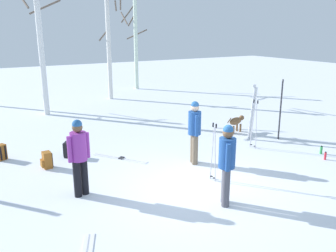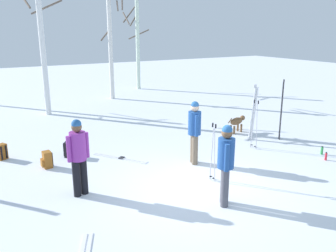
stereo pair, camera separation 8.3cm
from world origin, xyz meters
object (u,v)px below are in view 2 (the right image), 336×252
person_2 (226,160)px  backpack_1 (69,149)px  person_1 (194,128)px  ski_pair_planted_2 (253,113)px  water_bottle_1 (326,156)px  backpack_0 (1,152)px  water_bottle_0 (322,151)px  birch_tree_2 (111,45)px  person_0 (78,153)px  birch_tree_1 (40,22)px  birch_tree_3 (137,42)px  ski_pair_planted_1 (281,110)px  ski_pair_lying_0 (120,158)px  dog (237,122)px  ski_poles_0 (255,123)px  ski_poles_1 (213,150)px  backpack_2 (47,160)px

person_2 → backpack_1: (-2.05, 4.44, -0.77)m
person_1 → person_2: size_ratio=1.00×
person_1 → ski_pair_planted_2: ski_pair_planted_2 is taller
ski_pair_planted_2 → water_bottle_1: size_ratio=7.82×
backpack_0 → person_1: bearing=-33.0°
person_1 → water_bottle_0: 3.94m
ski_pair_planted_2 → birch_tree_2: bearing=98.9°
person_0 → water_bottle_0: person_0 is taller
ski_pair_planted_2 → backpack_1: 5.86m
birch_tree_1 → birch_tree_3: 7.49m
ski_pair_planted_1 → backpack_0: 8.58m
ski_pair_planted_1 → ski_pair_lying_0: 5.44m
backpack_1 → water_bottle_1: backpack_1 is taller
person_2 → water_bottle_1: 4.20m
ski_pair_lying_0 → backpack_1: backpack_1 is taller
ski_pair_planted_1 → ski_pair_lying_0: bearing=170.0°
dog → water_bottle_1: size_ratio=3.81×
ski_pair_planted_1 → ski_poles_0: 1.40m
birch_tree_3 → birch_tree_2: bearing=-138.3°
person_2 → birch_tree_1: 10.52m
backpack_1 → birch_tree_3: (6.74, 9.74, 2.56)m
person_0 → ski_pair_lying_0: (1.60, 1.66, -0.97)m
ski_poles_1 → birch_tree_3: size_ratio=0.27×
person_0 → birch_tree_1: (0.98, 8.13, 2.79)m
backpack_0 → water_bottle_0: bearing=-27.3°
water_bottle_1 → backpack_2: bearing=154.2°
person_0 → birch_tree_3: size_ratio=0.33×
birch_tree_2 → dog: bearing=-79.4°
ski_poles_1 → birch_tree_2: (1.69, 10.88, 1.98)m
backpack_2 → birch_tree_1: bearing=78.1°
person_2 → birch_tree_3: size_ratio=0.33×
person_1 → backpack_1: 3.64m
backpack_0 → water_bottle_1: bearing=-30.3°
ski_pair_planted_2 → water_bottle_0: (0.77, -2.10, -0.79)m
backpack_0 → birch_tree_1: 6.44m
ski_poles_1 → ski_pair_planted_2: bearing=32.6°
dog → ski_pair_lying_0: bearing=-175.3°
ski_pair_planted_2 → backpack_0: bearing=164.1°
backpack_1 → birch_tree_1: (0.57, 5.60, 3.56)m
person_1 → water_bottle_0: size_ratio=6.98×
person_1 → ski_pair_lying_0: 2.30m
ski_pair_planted_2 → person_1: bearing=-163.9°
dog → backpack_0: size_ratio=2.02×
water_bottle_1 → birch_tree_2: size_ratio=0.04×
dog → backpack_1: size_ratio=2.02×
person_0 → water_bottle_0: (6.83, -0.94, -0.86)m
ski_poles_0 → backpack_2: 6.04m
backpack_2 → birch_tree_1: birch_tree_1 is taller
person_2 → ski_pair_planted_1: 5.15m
ski_pair_planted_1 → backpack_1: (-6.47, 1.80, -0.77)m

